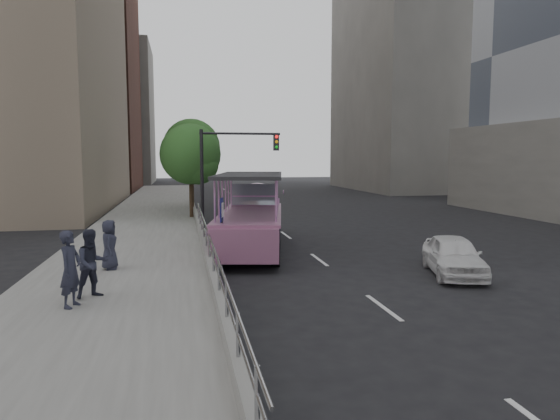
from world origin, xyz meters
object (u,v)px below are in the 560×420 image
object	(u,v)px
traffic_signal	(225,163)
pedestrian_mid	(92,263)
duck_boat	(252,220)
pedestrian_far	(109,245)
car	(454,255)
pedestrian_near	(70,269)
street_tree_near	(192,157)
street_tree_far	(193,150)
parking_sign	(222,224)

from	to	relation	value
traffic_signal	pedestrian_mid	bearing A→B (deg)	-108.61
duck_boat	pedestrian_far	xyz separation A→B (m)	(-5.11, -4.39, -0.09)
duck_boat	pedestrian_mid	size ratio (longest dim) A/B	5.67
pedestrian_far	car	bearing A→B (deg)	-101.69
pedestrian_near	traffic_signal	world-z (taller)	traffic_signal
pedestrian_near	pedestrian_far	world-z (taller)	pedestrian_near
traffic_signal	street_tree_near	xyz separation A→B (m)	(-1.60, 3.43, 0.32)
pedestrian_far	street_tree_far	bearing A→B (deg)	-12.05
duck_boat	pedestrian_mid	world-z (taller)	duck_boat
street_tree_near	street_tree_far	size ratio (longest dim) A/B	0.89
duck_boat	street_tree_far	world-z (taller)	street_tree_far
traffic_signal	street_tree_far	size ratio (longest dim) A/B	0.81
duck_boat	street_tree_near	bearing A→B (deg)	103.84
street_tree_near	pedestrian_mid	bearing A→B (deg)	-99.72
duck_boat	street_tree_far	distance (m)	15.50
traffic_signal	street_tree_near	size ratio (longest dim) A/B	0.91
pedestrian_far	duck_boat	bearing A→B (deg)	-52.39
car	parking_sign	xyz separation A→B (m)	(-7.24, 2.14, 0.92)
duck_boat	car	size ratio (longest dim) A/B	2.60
duck_boat	pedestrian_near	world-z (taller)	duck_boat
pedestrian_near	parking_sign	xyz separation A→B (m)	(3.86, 4.46, 0.36)
pedestrian_mid	street_tree_far	world-z (taller)	street_tree_far
car	parking_sign	distance (m)	7.60
car	pedestrian_mid	xyz separation A→B (m)	(-10.74, -1.57, 0.52)
car	street_tree_near	world-z (taller)	street_tree_near
pedestrian_near	street_tree_far	distance (m)	23.83
car	street_tree_far	xyz separation A→B (m)	(-7.69, 21.07, 3.67)
duck_boat	car	xyz separation A→B (m)	(5.66, -6.02, -0.53)
pedestrian_far	parking_sign	size ratio (longest dim) A/B	0.64
street_tree_far	pedestrian_far	bearing A→B (deg)	-99.00
car	pedestrian_near	world-z (taller)	pedestrian_near
duck_boat	car	distance (m)	8.28
pedestrian_mid	pedestrian_far	size ratio (longest dim) A/B	1.11
pedestrian_mid	pedestrian_far	world-z (taller)	pedestrian_mid
parking_sign	pedestrian_far	bearing A→B (deg)	-171.91
pedestrian_near	traffic_signal	xyz separation A→B (m)	(4.80, 13.95, 2.30)
pedestrian_near	pedestrian_far	bearing A→B (deg)	14.21
car	traffic_signal	distance (m)	13.54
street_tree_far	street_tree_near	bearing A→B (deg)	-91.91
pedestrian_mid	street_tree_far	xyz separation A→B (m)	(3.05, 22.63, 3.15)
parking_sign	pedestrian_mid	bearing A→B (deg)	-133.37
car	street_tree_near	size ratio (longest dim) A/B	0.65
pedestrian_near	pedestrian_mid	xyz separation A→B (m)	(0.35, 0.75, -0.04)
pedestrian_mid	street_tree_near	distance (m)	17.09
traffic_signal	car	bearing A→B (deg)	-61.59
pedestrian_mid	traffic_signal	xyz separation A→B (m)	(4.45, 13.21, 2.34)
pedestrian_near	street_tree_far	bearing A→B (deg)	10.64
duck_boat	car	world-z (taller)	duck_boat
pedestrian_near	pedestrian_mid	bearing A→B (deg)	-6.46
car	street_tree_far	world-z (taller)	street_tree_far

